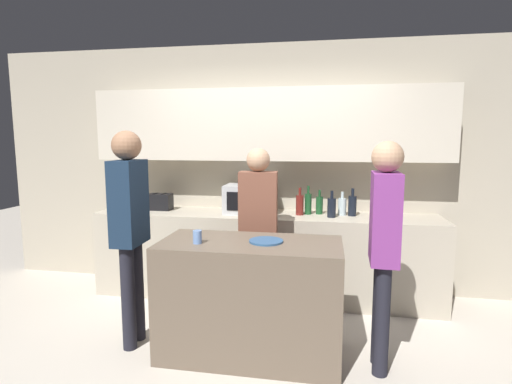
{
  "coord_description": "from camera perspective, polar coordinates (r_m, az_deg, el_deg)",
  "views": [
    {
      "loc": [
        0.63,
        -2.69,
        1.68
      ],
      "look_at": [
        0.07,
        0.46,
        1.25
      ],
      "focal_mm": 28.0,
      "sensor_mm": 36.0,
      "label": 1
    }
  ],
  "objects": [
    {
      "name": "person_left",
      "position": [
        3.62,
        0.31,
        -4.08
      ],
      "size": [
        0.35,
        0.21,
        1.6
      ],
      "rotation": [
        0.0,
        0.0,
        -3.07
      ],
      "color": "black",
      "rests_on": "ground_plane"
    },
    {
      "name": "kitchen_island",
      "position": [
        3.2,
        -0.81,
        -14.94
      ],
      "size": [
        1.38,
        0.65,
        0.9
      ],
      "color": "brown",
      "rests_on": "ground_plane"
    },
    {
      "name": "bottle_5",
      "position": [
        4.2,
        13.6,
        -1.86
      ],
      "size": [
        0.08,
        0.08,
        0.28
      ],
      "color": "black",
      "rests_on": "back_counter"
    },
    {
      "name": "bottle_4",
      "position": [
        4.22,
        12.2,
        -1.99
      ],
      "size": [
        0.08,
        0.08,
        0.24
      ],
      "color": "silver",
      "rests_on": "back_counter"
    },
    {
      "name": "cup_0",
      "position": [
        3.03,
        -8.37,
        -6.37
      ],
      "size": [
        0.07,
        0.07,
        0.1
      ],
      "color": "#6D94D4",
      "rests_on": "kitchen_island"
    },
    {
      "name": "bottle_1",
      "position": [
        4.2,
        7.46,
        -1.62
      ],
      "size": [
        0.07,
        0.07,
        0.3
      ],
      "color": "#194723",
      "rests_on": "back_counter"
    },
    {
      "name": "potted_plant",
      "position": [
        4.2,
        18.12,
        -0.78
      ],
      "size": [
        0.14,
        0.14,
        0.4
      ],
      "color": "silver",
      "rests_on": "back_counter"
    },
    {
      "name": "bottle_2",
      "position": [
        4.23,
        9.04,
        -1.82
      ],
      "size": [
        0.07,
        0.07,
        0.25
      ],
      "color": "#194723",
      "rests_on": "back_counter"
    },
    {
      "name": "plate_on_island",
      "position": [
        3.05,
        1.46,
        -7.02
      ],
      "size": [
        0.26,
        0.26,
        0.01
      ],
      "color": "#2D5684",
      "rests_on": "kitchen_island"
    },
    {
      "name": "microwave",
      "position": [
        4.24,
        -0.86,
        -0.98
      ],
      "size": [
        0.52,
        0.39,
        0.3
      ],
      "color": "#B7BABC",
      "rests_on": "back_counter"
    },
    {
      "name": "bottle_3",
      "position": [
        4.08,
        10.75,
        -2.14
      ],
      "size": [
        0.09,
        0.09,
        0.27
      ],
      "color": "black",
      "rests_on": "back_counter"
    },
    {
      "name": "toaster",
      "position": [
        4.56,
        -13.57,
        -1.36
      ],
      "size": [
        0.26,
        0.16,
        0.18
      ],
      "color": "black",
      "rests_on": "back_counter"
    },
    {
      "name": "person_center",
      "position": [
        3.33,
        -17.61,
        -3.72
      ],
      "size": [
        0.23,
        0.34,
        1.74
      ],
      "rotation": [
        0.0,
        0.0,
        -1.55
      ],
      "color": "black",
      "rests_on": "ground_plane"
    },
    {
      "name": "back_wall",
      "position": [
        4.4,
        1.83,
        5.76
      ],
      "size": [
        6.4,
        0.4,
        2.7
      ],
      "color": "#B2A893",
      "rests_on": "ground_plane"
    },
    {
      "name": "back_counter",
      "position": [
        4.31,
        1.24,
        -9.0
      ],
      "size": [
        3.6,
        0.62,
        0.89
      ],
      "color": "#B7AD99",
      "rests_on": "ground_plane"
    },
    {
      "name": "bottle_0",
      "position": [
        4.15,
        6.27,
        -1.78
      ],
      "size": [
        0.08,
        0.08,
        0.29
      ],
      "color": "maroon",
      "rests_on": "back_counter"
    },
    {
      "name": "person_right",
      "position": [
        2.97,
        17.84,
        -6.12
      ],
      "size": [
        0.22,
        0.35,
        1.67
      ],
      "rotation": [
        0.0,
        0.0,
        1.53
      ],
      "color": "black",
      "rests_on": "ground_plane"
    },
    {
      "name": "ground_plane",
      "position": [
        3.23,
        -2.92,
        -23.67
      ],
      "size": [
        14.0,
        14.0,
        0.0
      ],
      "primitive_type": "plane",
      "color": "beige"
    }
  ]
}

